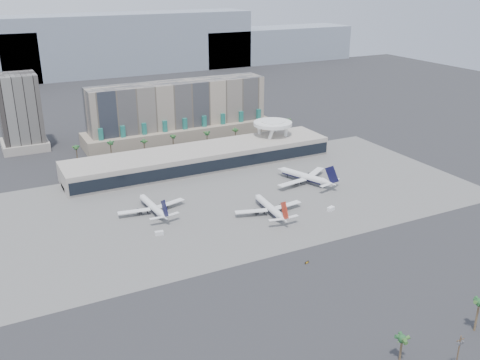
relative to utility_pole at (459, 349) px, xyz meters
name	(u,v)px	position (x,y,z in m)	size (l,w,h in m)	color
ground	(295,239)	(2.00, 96.09, -7.14)	(900.00, 900.00, 0.00)	#232326
apron_pad	(241,197)	(2.00, 151.09, -7.11)	(260.00, 130.00, 0.06)	#5B5B59
mountain_ridge	(105,49)	(29.88, 566.09, 22.75)	(680.00, 60.00, 70.00)	gray
hotel	(179,116)	(12.00, 270.50, 9.67)	(140.00, 30.00, 42.00)	tan
office_tower	(21,117)	(-93.00, 296.09, 15.80)	(30.00, 30.00, 52.00)	black
terminal	(201,157)	(2.00, 205.93, -0.63)	(170.00, 32.50, 14.50)	#B7AFA1
saucer_structure	(273,126)	(57.00, 212.09, 11.31)	(26.00, 26.00, 21.89)	white
palm_row	(191,135)	(9.00, 241.09, 3.36)	(157.80, 2.80, 13.10)	brown
utility_pole	(459,349)	(0.00, 0.00, 0.00)	(3.20, 0.85, 12.00)	#4C3826
airliner_left	(153,207)	(-47.13, 153.48, -3.89)	(36.17, 37.33, 12.88)	white
airliner_centre	(270,208)	(5.52, 125.29, -3.83)	(36.89, 38.07, 13.14)	white
airliner_right	(305,177)	(45.17, 153.44, -3.40)	(39.63, 40.90, 14.85)	white
service_vehicle_a	(159,233)	(-52.62, 127.79, -6.17)	(3.96, 1.94, 1.94)	silver
service_vehicle_b	(331,209)	(35.31, 114.21, -6.14)	(3.90, 2.23, 2.00)	white
taxiway_sign	(307,262)	(-5.58, 74.62, -6.66)	(2.14, 0.79, 0.97)	black
near_palm_a	(402,342)	(-12.81, 10.83, -0.48)	(6.00, 6.00, 9.45)	brown
near_palm_b	(479,306)	(20.48, 10.69, 2.64)	(6.00, 6.00, 12.63)	brown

